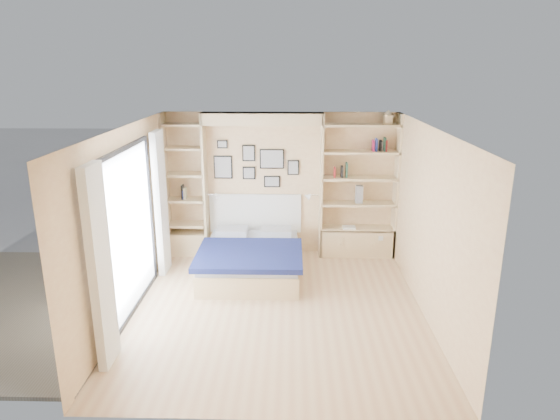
{
  "coord_description": "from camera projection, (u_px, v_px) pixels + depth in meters",
  "views": [
    {
      "loc": [
        0.19,
        -6.26,
        3.29
      ],
      "look_at": [
        0.02,
        0.9,
        1.17
      ],
      "focal_mm": 32.0,
      "sensor_mm": 36.0,
      "label": 1
    }
  ],
  "objects": [
    {
      "name": "deck",
      "position": [
        22.0,
        306.0,
        7.02
      ],
      "size": [
        3.2,
        4.0,
        0.05
      ],
      "primitive_type": "cube",
      "color": "#665B4B",
      "rests_on": "ground"
    },
    {
      "name": "shelf_decor",
      "position": [
        347.0,
        161.0,
        8.41
      ],
      "size": [
        3.58,
        0.23,
        2.03
      ],
      "color": "#A51E1E",
      "rests_on": "ground"
    },
    {
      "name": "reading_lamps",
      "position": [
        263.0,
        196.0,
        8.55
      ],
      "size": [
        1.92,
        0.12,
        0.15
      ],
      "color": "silver",
      "rests_on": "ground"
    },
    {
      "name": "deck_chair",
      "position": [
        86.0,
        266.0,
        7.49
      ],
      "size": [
        0.47,
        0.76,
        0.76
      ],
      "rotation": [
        0.0,
        0.0,
        0.02
      ],
      "color": "tan",
      "rests_on": "ground"
    },
    {
      "name": "photo_gallery",
      "position": [
        255.0,
        164.0,
        8.62
      ],
      "size": [
        1.48,
        0.02,
        0.82
      ],
      "color": "black",
      "rests_on": "ground"
    },
    {
      "name": "ground",
      "position": [
        277.0,
        309.0,
        6.94
      ],
      "size": [
        4.5,
        4.5,
        0.0
      ],
      "primitive_type": "plane",
      "color": "tan",
      "rests_on": "ground"
    },
    {
      "name": "bed",
      "position": [
        251.0,
        258.0,
        8.05
      ],
      "size": [
        1.62,
        2.02,
        1.07
      ],
      "color": "#D6C189",
      "rests_on": "ground"
    },
    {
      "name": "room_shell",
      "position": [
        256.0,
        205.0,
        8.1
      ],
      "size": [
        4.5,
        4.5,
        4.5
      ],
      "color": "beige",
      "rests_on": "ground"
    }
  ]
}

